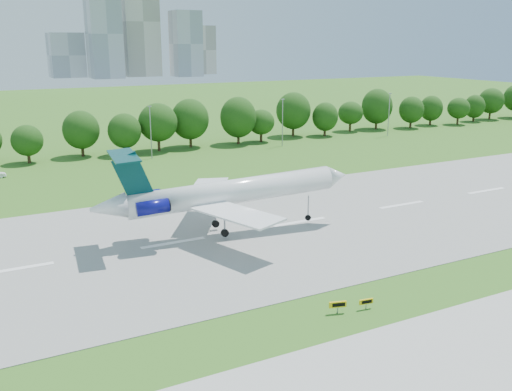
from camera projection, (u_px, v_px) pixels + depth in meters
The scene contains 8 objects.
ground at pixel (259, 321), 55.72m from camera, with size 600.00×600.00×0.00m, color #38661A.
runway at pixel (173, 243), 77.11m from camera, with size 400.00×45.00×0.08m, color gray.
tree_line at pixel (75, 131), 132.82m from camera, with size 288.40×8.40×10.40m.
light_poles at pixel (72, 137), 123.11m from camera, with size 175.90×0.25×12.19m.
skyline at pixel (134, 35), 426.60m from camera, with size 127.00×52.00×80.00m.
airliner at pixel (220, 193), 78.85m from camera, with size 37.58×27.18×12.37m.
taxi_sign_centre at pixel (366, 302), 58.09m from camera, with size 1.55×0.39×1.09m.
taxi_sign_right at pixel (338, 305), 57.14m from camera, with size 1.79×0.70×1.27m.
Camera 1 is at (-23.62, -44.66, 26.55)m, focal length 40.00 mm.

